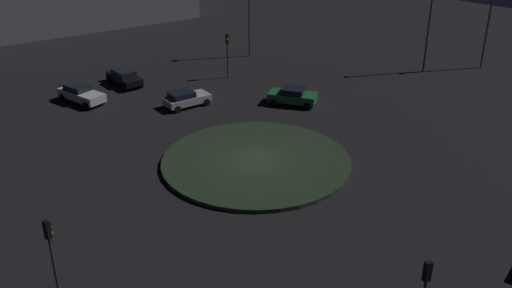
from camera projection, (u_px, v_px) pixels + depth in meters
name	position (u px, v px, depth m)	size (l,w,h in m)	color
ground_plane	(256.00, 163.00, 39.32)	(120.74, 120.74, 0.00)	black
roundabout_island	(256.00, 161.00, 39.26)	(12.94, 12.94, 0.28)	#263823
car_green	(293.00, 96.00, 48.85)	(3.47, 4.44, 1.47)	#1E7238
car_silver	(186.00, 98.00, 48.40)	(4.09, 2.57, 1.37)	silver
car_black	(124.00, 77.00, 53.27)	(2.44, 4.48, 1.42)	black
car_white	(81.00, 94.00, 49.28)	(2.38, 4.65, 1.49)	white
traffic_light_northeast	(227.00, 47.00, 54.04)	(0.37, 0.39, 4.27)	#2D2D2D
traffic_light_southwest	(424.00, 287.00, 23.03)	(0.36, 0.39, 4.31)	#2D2D2D
traffic_light_west	(51.00, 246.00, 25.37)	(0.38, 0.34, 4.46)	#2D2D2D
streetlamp_east	(430.00, 16.00, 54.69)	(0.46, 0.46, 9.14)	#4C4C51
streetlamp_east_near	(491.00, 6.00, 55.52)	(0.51, 0.51, 9.82)	#4C4C51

